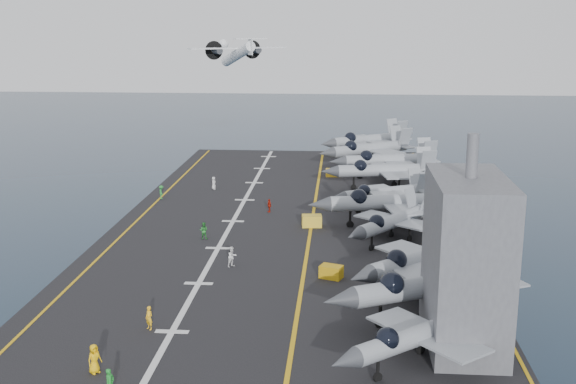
# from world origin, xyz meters

# --- Properties ---
(ground) EXTENTS (500.00, 500.00, 0.00)m
(ground) POSITION_xyz_m (0.00, 0.00, 0.00)
(ground) COLOR #142135
(ground) RESTS_ON ground
(hull) EXTENTS (36.00, 90.00, 10.00)m
(hull) POSITION_xyz_m (0.00, 0.00, 5.00)
(hull) COLOR #56595E
(hull) RESTS_ON ground
(flight_deck) EXTENTS (38.00, 92.00, 0.40)m
(flight_deck) POSITION_xyz_m (0.00, 0.00, 10.20)
(flight_deck) COLOR black
(flight_deck) RESTS_ON hull
(foul_line) EXTENTS (0.35, 90.00, 0.02)m
(foul_line) POSITION_xyz_m (3.00, 0.00, 10.42)
(foul_line) COLOR gold
(foul_line) RESTS_ON flight_deck
(landing_centerline) EXTENTS (0.50, 90.00, 0.02)m
(landing_centerline) POSITION_xyz_m (-6.00, 0.00, 10.42)
(landing_centerline) COLOR silver
(landing_centerline) RESTS_ON flight_deck
(deck_edge_port) EXTENTS (0.25, 90.00, 0.02)m
(deck_edge_port) POSITION_xyz_m (-17.00, 0.00, 10.42)
(deck_edge_port) COLOR gold
(deck_edge_port) RESTS_ON flight_deck
(deck_edge_stbd) EXTENTS (0.25, 90.00, 0.02)m
(deck_edge_stbd) POSITION_xyz_m (18.50, 0.00, 10.42)
(deck_edge_stbd) COLOR gold
(deck_edge_stbd) RESTS_ON flight_deck
(island_superstructure) EXTENTS (5.00, 10.00, 15.00)m
(island_superstructure) POSITION_xyz_m (15.00, -30.00, 17.90)
(island_superstructure) COLOR #56595E
(island_superstructure) RESTS_ON flight_deck
(fighter_jet_0) EXTENTS (15.73, 15.22, 4.58)m
(fighter_jet_0) POSITION_xyz_m (11.56, -33.90, 12.69)
(fighter_jet_0) COLOR #90989E
(fighter_jet_0) RESTS_ON flight_deck
(fighter_jet_1) EXTENTS (19.17, 16.71, 5.59)m
(fighter_jet_1) POSITION_xyz_m (13.34, -25.92, 13.19)
(fighter_jet_1) COLOR #999FA8
(fighter_jet_1) RESTS_ON flight_deck
(fighter_jet_2) EXTENTS (17.85, 17.55, 5.22)m
(fighter_jet_2) POSITION_xyz_m (13.39, -18.92, 13.01)
(fighter_jet_2) COLOR #989FA7
(fighter_jet_2) RESTS_ON flight_deck
(fighter_jet_3) EXTENTS (15.40, 16.24, 4.70)m
(fighter_jet_3) POSITION_xyz_m (11.66, -6.44, 12.75)
(fighter_jet_3) COLOR #959BA6
(fighter_jet_3) RESTS_ON flight_deck
(fighter_jet_4) EXTENTS (18.39, 14.25, 5.70)m
(fighter_jet_4) POSITION_xyz_m (11.75, -0.24, 13.25)
(fighter_jet_4) COLOR #A2A9B3
(fighter_jet_4) RESTS_ON flight_deck
(fighter_jet_5) EXTENTS (15.60, 13.69, 4.54)m
(fighter_jet_5) POSITION_xyz_m (11.56, 6.47, 12.67)
(fighter_jet_5) COLOR gray
(fighter_jet_5) RESTS_ON flight_deck
(fighter_jet_6) EXTENTS (17.16, 12.99, 5.40)m
(fighter_jet_6) POSITION_xyz_m (12.18, 17.91, 13.10)
(fighter_jet_6) COLOR #99A1A9
(fighter_jet_6) RESTS_ON flight_deck
(fighter_jet_7) EXTENTS (17.78, 13.94, 5.46)m
(fighter_jet_7) POSITION_xyz_m (13.16, 25.26, 13.13)
(fighter_jet_7) COLOR #8D969D
(fighter_jet_7) RESTS_ON flight_deck
(fighter_jet_8) EXTENTS (19.75, 18.17, 5.71)m
(fighter_jet_8) POSITION_xyz_m (10.67, 33.76, 13.25)
(fighter_jet_8) COLOR gray
(fighter_jet_8) RESTS_ON flight_deck
(tow_cart_a) EXTENTS (2.25, 1.86, 1.15)m
(tow_cart_a) POSITION_xyz_m (5.50, -17.69, 10.98)
(tow_cart_a) COLOR #C1900F
(tow_cart_a) RESTS_ON flight_deck
(tow_cart_b) EXTENTS (2.30, 1.63, 1.30)m
(tow_cart_b) POSITION_xyz_m (3.06, -1.40, 11.05)
(tow_cart_b) COLOR gold
(tow_cart_b) RESTS_ON flight_deck
(tow_cart_c) EXTENTS (1.94, 1.32, 1.13)m
(tow_cart_c) POSITION_xyz_m (4.90, 25.19, 10.96)
(tow_cart_c) COLOR gold
(tow_cart_c) RESTS_ON flight_deck
(crew_0) EXTENTS (1.34, 1.43, 1.98)m
(crew_0) POSITION_xyz_m (-9.53, -36.60, 11.39)
(crew_0) COLOR #FDBD09
(crew_0) RESTS_ON flight_deck
(crew_1) EXTENTS (1.30, 1.21, 1.80)m
(crew_1) POSITION_xyz_m (-7.77, -29.65, 11.30)
(crew_1) COLOR yellow
(crew_1) RESTS_ON flight_deck
(crew_2) EXTENTS (1.13, 0.81, 1.79)m
(crew_2) POSITION_xyz_m (-8.03, -6.89, 11.30)
(crew_2) COLOR #298531
(crew_2) RESTS_ON flight_deck
(crew_3) EXTENTS (1.05, 1.23, 1.73)m
(crew_3) POSITION_xyz_m (-16.75, 9.95, 11.27)
(crew_3) COLOR #268C33
(crew_3) RESTS_ON flight_deck
(crew_4) EXTENTS (1.03, 1.15, 1.59)m
(crew_4) POSITION_xyz_m (-2.28, 4.41, 11.20)
(crew_4) COLOR #A91A0A
(crew_4) RESTS_ON flight_deck
(crew_5) EXTENTS (1.06, 1.22, 1.71)m
(crew_5) POSITION_xyz_m (-10.98, 15.69, 11.26)
(crew_5) COLOR silver
(crew_5) RESTS_ON flight_deck
(crew_6) EXTENTS (1.08, 1.30, 1.85)m
(crew_6) POSITION_xyz_m (-7.55, -39.54, 11.32)
(crew_6) COLOR #1B8628
(crew_6) RESTS_ON flight_deck
(crew_7) EXTENTS (1.36, 1.37, 1.93)m
(crew_7) POSITION_xyz_m (-3.74, -15.35, 11.37)
(crew_7) COLOR white
(crew_7) RESTS_ON flight_deck
(transport_plane) EXTENTS (23.90, 21.82, 4.67)m
(transport_plane) POSITION_xyz_m (-14.04, 61.43, 26.33)
(transport_plane) COLOR #B8BABC
(fighter_jet_9) EXTENTS (19.75, 18.17, 5.71)m
(fighter_jet_9) POSITION_xyz_m (10.67, 42.26, 13.25)
(fighter_jet_9) COLOR gray
(fighter_jet_9) RESTS_ON flight_deck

